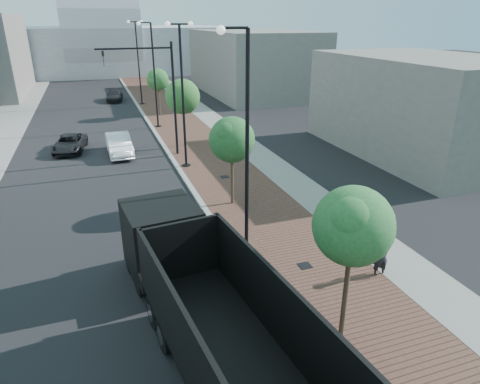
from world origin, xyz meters
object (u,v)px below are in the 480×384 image
object	(u,v)px
dark_car_mid	(70,143)
pedestrian	(381,255)
white_sedan	(119,144)
dump_truck	(192,291)

from	to	relation	value
dark_car_mid	pedestrian	world-z (taller)	pedestrian
white_sedan	pedestrian	bearing A→B (deg)	-69.08
dark_car_mid	dump_truck	bearing A→B (deg)	-69.39
dump_truck	pedestrian	distance (m)	7.64
dark_car_mid	pedestrian	xyz separation A→B (m)	(11.85, -22.09, 0.33)
dump_truck	dark_car_mid	size ratio (longest dim) A/B	3.09
dark_car_mid	pedestrian	bearing A→B (deg)	-51.77
dump_truck	dark_car_mid	bearing A→B (deg)	94.21
dump_truck	dark_car_mid	world-z (taller)	dump_truck
dark_car_mid	pedestrian	distance (m)	25.06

